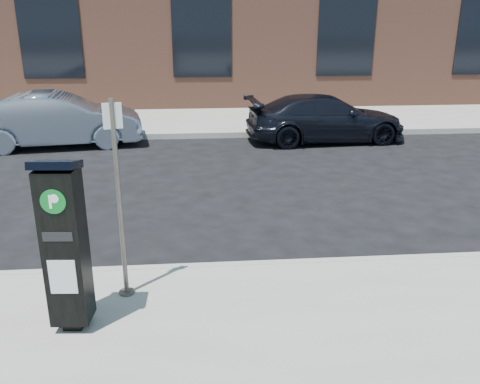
{
  "coord_description": "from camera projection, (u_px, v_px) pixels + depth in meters",
  "views": [
    {
      "loc": [
        -0.24,
        -6.02,
        3.23
      ],
      "look_at": [
        0.32,
        0.5,
        0.97
      ],
      "focal_mm": 38.0,
      "sensor_mm": 36.0,
      "label": 1
    }
  ],
  "objects": [
    {
      "name": "curb_near",
      "position": [
        219.0,
        269.0,
        6.7
      ],
      "size": [
        60.0,
        0.12,
        0.16
      ],
      "primitive_type": "cube",
      "color": "#9E9B93",
      "rests_on": "ground"
    },
    {
      "name": "sign_pole",
      "position": [
        120.0,
        203.0,
        5.61
      ],
      "size": [
        0.2,
        0.18,
        2.29
      ],
      "rotation": [
        0.0,
        0.0,
        0.26
      ],
      "color": "#534F49",
      "rests_on": "sidewalk_near"
    },
    {
      "name": "ground",
      "position": [
        219.0,
        274.0,
        6.75
      ],
      "size": [
        120.0,
        120.0,
        0.0
      ],
      "primitive_type": "plane",
      "color": "black",
      "rests_on": "ground"
    },
    {
      "name": "curb_far",
      "position": [
        206.0,
        135.0,
        14.27
      ],
      "size": [
        60.0,
        0.12,
        0.16
      ],
      "primitive_type": "cube",
      "color": "#9E9B93",
      "rests_on": "ground"
    },
    {
      "name": "car_silver",
      "position": [
        58.0,
        120.0,
        13.17
      ],
      "size": [
        4.4,
        2.05,
        1.4
      ],
      "primitive_type": "imported",
      "rotation": [
        0.0,
        0.0,
        1.71
      ],
      "color": "#7F8EA2",
      "rests_on": "ground"
    },
    {
      "name": "car_dark",
      "position": [
        326.0,
        118.0,
        13.77
      ],
      "size": [
        4.42,
        2.04,
        1.25
      ],
      "primitive_type": "imported",
      "rotation": [
        0.0,
        0.0,
        1.64
      ],
      "color": "black",
      "rests_on": "ground"
    },
    {
      "name": "parking_kiosk",
      "position": [
        65.0,
        244.0,
        5.04
      ],
      "size": [
        0.45,
        0.4,
        1.84
      ],
      "rotation": [
        0.0,
        0.0,
        -0.08
      ],
      "color": "black",
      "rests_on": "sidewalk_near"
    },
    {
      "name": "sidewalk_far",
      "position": [
        203.0,
        102.0,
        19.9
      ],
      "size": [
        60.0,
        12.0,
        0.15
      ],
      "primitive_type": "cube",
      "color": "gray",
      "rests_on": "ground"
    }
  ]
}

